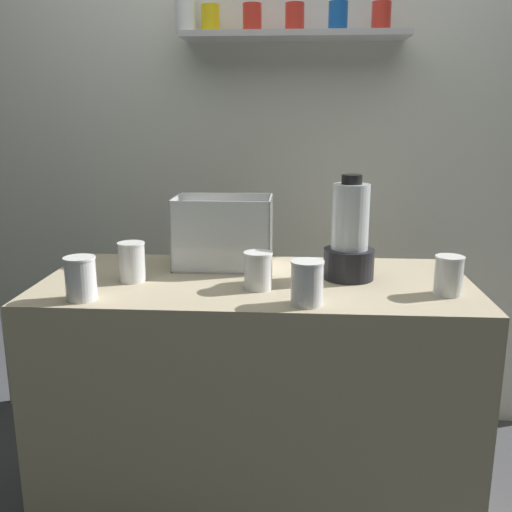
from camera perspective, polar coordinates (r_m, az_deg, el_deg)
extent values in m
cube|color=tan|center=(2.05, 0.00, -14.52)|extent=(1.40, 0.64, 0.90)
cube|color=silver|center=(2.58, 1.16, 9.95)|extent=(2.60, 0.04, 2.50)
cube|color=silver|center=(2.47, 3.85, 21.04)|extent=(0.91, 0.20, 0.02)
cylinder|color=yellow|center=(2.52, -4.55, 22.44)|extent=(0.08, 0.08, 0.11)
cylinder|color=red|center=(2.49, -0.39, 22.59)|extent=(0.08, 0.08, 0.11)
cylinder|color=red|center=(2.48, 3.88, 22.59)|extent=(0.08, 0.08, 0.11)
cylinder|color=#1959B2|center=(2.47, 8.17, 22.53)|extent=(0.08, 0.08, 0.11)
cylinder|color=red|center=(2.50, 12.35, 22.24)|extent=(0.08, 0.08, 0.11)
cylinder|color=white|center=(2.53, -7.05, 23.02)|extent=(0.08, 0.08, 0.17)
cube|color=white|center=(2.05, -3.22, -0.92)|extent=(0.34, 0.22, 0.01)
cube|color=white|center=(1.92, -3.64, 1.79)|extent=(0.34, 0.01, 0.25)
cube|color=white|center=(2.13, -2.92, 2.96)|extent=(0.34, 0.01, 0.25)
cube|color=white|center=(2.05, -7.88, 2.45)|extent=(0.01, 0.22, 0.25)
cube|color=white|center=(2.01, 1.45, 2.34)|extent=(0.01, 0.22, 0.25)
cone|color=orange|center=(2.05, -3.05, -0.39)|extent=(0.06, 0.15, 0.03)
cone|color=orange|center=(2.04, -2.37, -0.42)|extent=(0.10, 0.17, 0.03)
cone|color=orange|center=(2.07, -5.06, -0.23)|extent=(0.11, 0.14, 0.03)
cone|color=orange|center=(2.04, -3.35, -0.45)|extent=(0.18, 0.04, 0.03)
cone|color=orange|center=(2.04, -5.17, 0.25)|extent=(0.07, 0.14, 0.03)
cone|color=orange|center=(2.05, -3.35, 0.50)|extent=(0.04, 0.17, 0.03)
cone|color=orange|center=(2.07, -5.39, 0.55)|extent=(0.09, 0.14, 0.03)
cone|color=orange|center=(2.04, -4.77, 0.59)|extent=(0.08, 0.15, 0.03)
cone|color=orange|center=(2.03, -1.92, 0.82)|extent=(0.16, 0.13, 0.02)
cone|color=orange|center=(2.04, -2.24, 1.40)|extent=(0.15, 0.09, 0.03)
cone|color=orange|center=(2.03, -3.20, 1.33)|extent=(0.12, 0.16, 0.03)
cone|color=orange|center=(2.04, -4.14, 0.83)|extent=(0.13, 0.16, 0.02)
cone|color=orange|center=(2.03, -3.24, 1.65)|extent=(0.03, 0.18, 0.03)
cylinder|color=black|center=(1.91, 9.20, -0.76)|extent=(0.17, 0.17, 0.10)
cylinder|color=silver|center=(1.88, 9.38, 3.86)|extent=(0.12, 0.12, 0.21)
cylinder|color=yellow|center=(1.89, 9.28, 1.29)|extent=(0.11, 0.11, 0.04)
cylinder|color=black|center=(1.86, 9.53, 7.54)|extent=(0.07, 0.07, 0.03)
cylinder|color=white|center=(1.74, -17.04, -2.25)|extent=(0.09, 0.09, 0.12)
cylinder|color=red|center=(1.75, -16.99, -2.95)|extent=(0.08, 0.08, 0.08)
cylinder|color=white|center=(1.72, -17.19, -0.20)|extent=(0.09, 0.09, 0.01)
cylinder|color=white|center=(1.89, -12.25, -0.66)|extent=(0.08, 0.08, 0.12)
cylinder|color=yellow|center=(1.90, -12.22, -1.34)|extent=(0.08, 0.08, 0.08)
cylinder|color=white|center=(1.88, -12.35, 1.23)|extent=(0.09, 0.09, 0.01)
cylinder|color=white|center=(1.77, 0.22, -1.55)|extent=(0.09, 0.09, 0.11)
cylinder|color=yellow|center=(1.78, 0.22, -2.18)|extent=(0.08, 0.08, 0.07)
cylinder|color=white|center=(1.76, 0.22, 0.28)|extent=(0.09, 0.09, 0.01)
cylinder|color=white|center=(1.63, 5.10, -2.79)|extent=(0.09, 0.09, 0.12)
cylinder|color=yellow|center=(1.63, 5.09, -3.44)|extent=(0.08, 0.08, 0.08)
cylinder|color=white|center=(1.61, 5.15, -0.60)|extent=(0.10, 0.10, 0.01)
cylinder|color=white|center=(1.80, 18.61, -1.95)|extent=(0.08, 0.08, 0.11)
cylinder|color=yellow|center=(1.81, 18.56, -2.65)|extent=(0.08, 0.08, 0.07)
cylinder|color=white|center=(1.79, 18.76, -0.11)|extent=(0.09, 0.09, 0.01)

